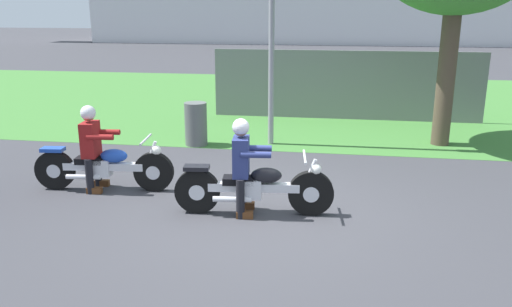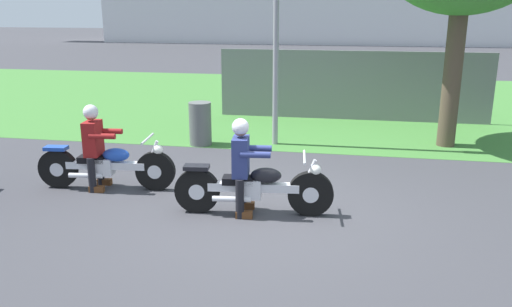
% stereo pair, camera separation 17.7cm
% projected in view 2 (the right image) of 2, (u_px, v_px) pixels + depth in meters
% --- Properties ---
extents(ground, '(120.00, 120.00, 0.00)m').
position_uv_depth(ground, '(268.00, 214.00, 7.52)').
color(ground, '#38383D').
extents(grass_verge, '(60.00, 12.00, 0.01)m').
position_uv_depth(grass_verge, '(315.00, 101.00, 16.35)').
color(grass_verge, '#3D7533').
rests_on(grass_verge, ground).
extents(motorcycle_lead, '(2.29, 0.66, 0.88)m').
position_uv_depth(motorcycle_lead, '(254.00, 188.00, 7.43)').
color(motorcycle_lead, black).
rests_on(motorcycle_lead, ground).
extents(rider_lead, '(0.58, 0.50, 1.41)m').
position_uv_depth(rider_lead, '(242.00, 159.00, 7.33)').
color(rider_lead, black).
rests_on(rider_lead, ground).
extents(motorcycle_follow, '(2.28, 0.66, 0.88)m').
position_uv_depth(motorcycle_follow, '(107.00, 166.00, 8.46)').
color(motorcycle_follow, black).
rests_on(motorcycle_follow, ground).
extents(rider_follow, '(0.58, 0.50, 1.40)m').
position_uv_depth(rider_follow, '(94.00, 140.00, 8.36)').
color(rider_follow, black).
rests_on(rider_follow, ground).
extents(trash_can, '(0.48, 0.48, 0.93)m').
position_uv_depth(trash_can, '(200.00, 124.00, 11.15)').
color(trash_can, '#595E5B').
rests_on(trash_can, ground).
extents(fence_segment, '(7.00, 0.06, 1.80)m').
position_uv_depth(fence_segment, '(352.00, 86.00, 13.53)').
color(fence_segment, slate).
rests_on(fence_segment, ground).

